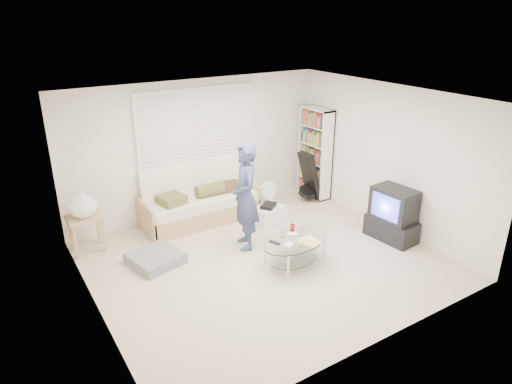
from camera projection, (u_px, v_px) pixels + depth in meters
ground at (265, 261)px, 7.05m from camera, size 5.00×5.00×0.00m
room_shell at (248, 152)px, 6.82m from camera, size 5.02×4.52×2.51m
window_blinds at (199, 133)px, 8.20m from camera, size 2.32×0.08×1.62m
futon_sofa at (200, 203)px, 8.30m from camera, size 2.12×0.85×1.03m
grey_floor_pillow at (156, 258)px, 6.97m from camera, size 0.84×0.84×0.16m
side_table at (83, 206)px, 7.05m from camera, size 0.54×0.44×1.07m
bookshelf at (315, 153)px, 9.21m from camera, size 0.29×0.77×1.83m
guitar_case at (309, 180)px, 9.10m from camera, size 0.42×0.38×1.00m
floor_fan at (267, 193)px, 8.71m from camera, size 0.36×0.24×0.60m
storage_bin at (268, 215)px, 8.21m from camera, size 0.61×0.48×0.38m
tv_unit at (393, 215)px, 7.57m from camera, size 0.52×0.87×0.91m
coffee_table at (295, 244)px, 6.82m from camera, size 1.29×0.95×0.56m
standing_person at (245, 197)px, 7.17m from camera, size 0.58×0.73×1.75m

